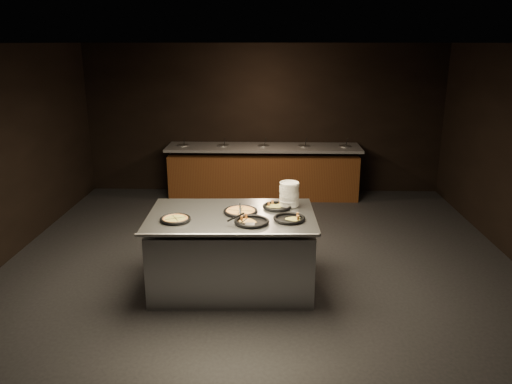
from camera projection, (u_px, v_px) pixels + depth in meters
room at (259, 169)px, 5.99m from camera, size 7.02×8.02×2.92m
salad_bar at (263, 175)px, 9.69m from camera, size 3.70×0.83×1.18m
serving_counter at (232, 253)px, 6.07m from camera, size 2.01×1.32×0.95m
plate_stack at (289, 194)px, 6.18m from camera, size 0.24×0.24×0.30m
pan_veggie_whole at (175, 219)px, 5.71m from camera, size 0.36×0.36×0.04m
pan_cheese_whole at (241, 211)px, 5.97m from camera, size 0.41×0.41×0.04m
pan_cheese_slices_a at (277, 206)px, 6.15m from camera, size 0.36×0.36×0.04m
pan_cheese_slices_b at (252, 221)px, 5.63m from camera, size 0.40×0.40×0.04m
pan_veggie_slices at (289, 218)px, 5.73m from camera, size 0.37×0.37×0.04m
server_left at (240, 211)px, 5.84m from camera, size 0.10×0.30×0.15m
server_right at (240, 219)px, 5.54m from camera, size 0.31×0.09×0.15m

